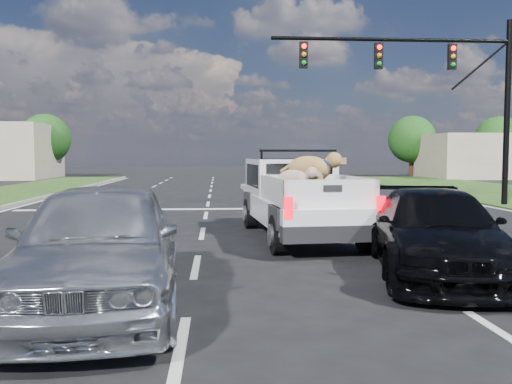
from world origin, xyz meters
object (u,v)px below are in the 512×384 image
at_px(traffic_signal, 446,81).
at_px(black_coupe, 435,232).
at_px(pickup_truck, 298,196).
at_px(silver_sedan, 100,244).

height_order(traffic_signal, black_coupe, traffic_signal).
relative_size(pickup_truck, silver_sedan, 1.18).
xyz_separation_m(pickup_truck, silver_sedan, (-3.41, -5.76, -0.15)).
xyz_separation_m(pickup_truck, black_coupe, (1.66, -4.15, -0.29)).
height_order(traffic_signal, pickup_truck, traffic_signal).
height_order(pickup_truck, silver_sedan, pickup_truck).
distance_m(traffic_signal, pickup_truck, 10.49).
bearing_deg(black_coupe, silver_sedan, -150.69).
relative_size(pickup_truck, black_coupe, 1.20).
relative_size(silver_sedan, black_coupe, 1.02).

